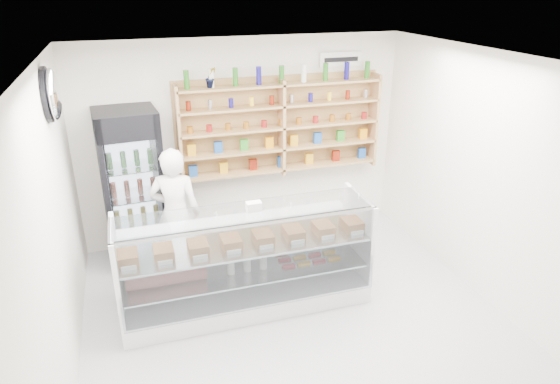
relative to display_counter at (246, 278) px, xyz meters
name	(u,v)px	position (x,y,z in m)	size (l,w,h in m)	color
room	(306,215)	(0.44, -0.71, 1.06)	(5.00, 5.00, 5.00)	#B0B1B6
display_counter	(246,278)	(0.00, 0.00, 0.00)	(2.77, 0.83, 1.21)	white
shop_worker	(176,214)	(-0.65, 0.88, 0.50)	(0.61, 0.40, 1.68)	silver
drinks_cooler	(133,188)	(-1.11, 1.42, 0.68)	(0.79, 0.77, 2.04)	black
wall_shelving	(282,127)	(0.94, 1.63, 1.26)	(2.84, 0.28, 1.33)	#A8734F
potted_plant	(211,77)	(0.00, 1.63, 1.99)	(0.14, 0.11, 0.26)	#1E6626
security_mirror	(53,94)	(-1.73, 0.49, 2.11)	(0.15, 0.50, 0.50)	silver
wall_sign	(341,59)	(1.84, 1.76, 2.11)	(0.62, 0.03, 0.20)	white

